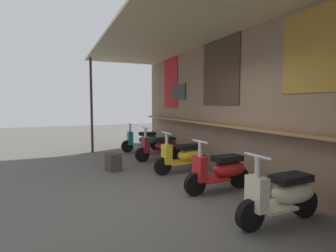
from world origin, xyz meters
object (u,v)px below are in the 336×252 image
at_px(scooter_teal, 144,140).
at_px(scooter_yellow, 185,156).
at_px(merchandise_crate, 113,162).
at_px(scooter_maroon, 161,147).
at_px(scooter_red, 222,170).
at_px(scooter_cream, 284,194).

bearing_deg(scooter_teal, scooter_yellow, 93.86).
height_order(scooter_yellow, merchandise_crate, scooter_yellow).
bearing_deg(scooter_maroon, scooter_yellow, 87.66).
height_order(scooter_red, scooter_cream, same).
bearing_deg(scooter_red, scooter_yellow, -93.13).
height_order(scooter_maroon, scooter_red, same).
distance_m(scooter_yellow, merchandise_crate, 1.74).
distance_m(scooter_teal, scooter_maroon, 1.56).
bearing_deg(merchandise_crate, scooter_cream, 22.04).
bearing_deg(scooter_teal, merchandise_crate, 59.67).
xyz_separation_m(scooter_maroon, scooter_cream, (4.43, 0.00, 0.00)).
bearing_deg(scooter_cream, scooter_red, -91.24).
relative_size(scooter_teal, scooter_yellow, 1.00).
bearing_deg(scooter_maroon, merchandise_crate, 21.59).
xyz_separation_m(scooter_maroon, scooter_red, (2.99, -0.00, 0.00)).
xyz_separation_m(scooter_teal, merchandise_crate, (2.24, -1.52, -0.18)).
bearing_deg(scooter_red, merchandise_crate, -59.81).
height_order(scooter_maroon, merchandise_crate, scooter_maroon).
bearing_deg(scooter_yellow, merchandise_crate, -31.60).
distance_m(scooter_teal, scooter_yellow, 3.06).
xyz_separation_m(scooter_yellow, scooter_red, (1.50, 0.00, 0.00)).
relative_size(scooter_teal, merchandise_crate, 3.33).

